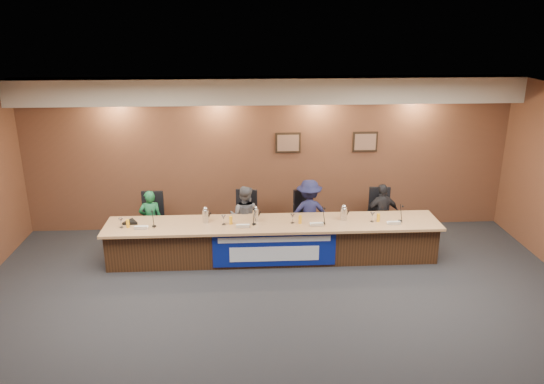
{
  "coord_description": "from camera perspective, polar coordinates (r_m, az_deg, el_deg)",
  "views": [
    {
      "loc": [
        -0.53,
        -6.6,
        4.4
      ],
      "look_at": [
        -0.01,
        2.52,
        1.28
      ],
      "focal_mm": 35.0,
      "sensor_mm": 36.0,
      "label": 1
    }
  ],
  "objects": [
    {
      "name": "microphone_b",
      "position": [
        9.6,
        -1.95,
        -3.46
      ],
      "size": [
        0.07,
        0.07,
        0.02
      ],
      "primitive_type": "cylinder",
      "color": "black",
      "rests_on": "dais_top"
    },
    {
      "name": "nameplate_c",
      "position": [
        9.52,
        4.86,
        -3.49
      ],
      "size": [
        0.24,
        0.08,
        0.1
      ],
      "primitive_type": "cube",
      "rotation": [
        0.31,
        0.0,
        0.0
      ],
      "color": "white",
      "rests_on": "dais_top"
    },
    {
      "name": "panelist_d",
      "position": [
        10.66,
        11.72,
        -2.35
      ],
      "size": [
        0.77,
        0.42,
        1.24
      ],
      "primitive_type": "imported",
      "rotation": [
        0.0,
        0.0,
        3.31
      ],
      "color": "black",
      "rests_on": "floor"
    },
    {
      "name": "microphone_d",
      "position": [
        10.02,
        13.59,
        -3.03
      ],
      "size": [
        0.07,
        0.07,
        0.02
      ],
      "primitive_type": "cylinder",
      "color": "black",
      "rests_on": "dais_top"
    },
    {
      "name": "wall_photo_left",
      "position": [
        10.92,
        1.73,
        5.32
      ],
      "size": [
        0.52,
        0.04,
        0.42
      ],
      "primitive_type": "cube",
      "color": "black",
      "rests_on": "wall_back"
    },
    {
      "name": "water_glass_d",
      "position": [
        9.86,
        10.73,
        -2.67
      ],
      "size": [
        0.08,
        0.08,
        0.18
      ],
      "primitive_type": "cylinder",
      "color": "silver",
      "rests_on": "dais_top"
    },
    {
      "name": "floor",
      "position": [
        7.95,
        1.16,
        -14.76
      ],
      "size": [
        10.0,
        10.0,
        0.0
      ],
      "primitive_type": "plane",
      "color": "black",
      "rests_on": "ground"
    },
    {
      "name": "ceiling",
      "position": [
        6.73,
        1.34,
        8.57
      ],
      "size": [
        10.0,
        8.0,
        0.04
      ],
      "primitive_type": "cube",
      "color": "silver",
      "rests_on": "wall_back"
    },
    {
      "name": "soffit",
      "position": [
        10.47,
        -0.32,
        10.87
      ],
      "size": [
        10.0,
        0.5,
        0.5
      ],
      "primitive_type": "cube",
      "color": "beige",
      "rests_on": "wall_back"
    },
    {
      "name": "panelist_b",
      "position": [
        10.31,
        -2.95,
        -2.68
      ],
      "size": [
        0.71,
        0.62,
        1.25
      ],
      "primitive_type": "imported",
      "rotation": [
        0.0,
        0.0,
        2.86
      ],
      "color": "#55555A",
      "rests_on": "floor"
    },
    {
      "name": "microphone_a",
      "position": [
        9.73,
        -12.57,
        -3.61
      ],
      "size": [
        0.07,
        0.07,
        0.02
      ],
      "primitive_type": "cylinder",
      "color": "black",
      "rests_on": "dais_top"
    },
    {
      "name": "office_chair_c",
      "position": [
        10.53,
        3.9,
        -3.06
      ],
      "size": [
        0.62,
        0.62,
        0.08
      ],
      "primitive_type": "cube",
      "rotation": [
        0.0,
        0.0,
        0.38
      ],
      "color": "black",
      "rests_on": "floor"
    },
    {
      "name": "dais_body",
      "position": [
        9.89,
        0.11,
        -5.35
      ],
      "size": [
        6.0,
        0.8,
        0.7
      ],
      "primitive_type": "cube",
      "color": "#392111",
      "rests_on": "floor"
    },
    {
      "name": "banner_text_upper",
      "position": [
        9.4,
        0.26,
        -5.13
      ],
      "size": [
        2.0,
        0.01,
        0.1
      ],
      "primitive_type": "cube",
      "color": "silver",
      "rests_on": "banner"
    },
    {
      "name": "speakerphone",
      "position": [
        9.98,
        -14.95,
        -3.15
      ],
      "size": [
        0.32,
        0.32,
        0.05
      ],
      "primitive_type": "cylinder",
      "color": "black",
      "rests_on": "dais_top"
    },
    {
      "name": "carafe_left",
      "position": [
        9.72,
        -7.16,
        -2.59
      ],
      "size": [
        0.12,
        0.12,
        0.24
      ],
      "primitive_type": "cylinder",
      "color": "silver",
      "rests_on": "dais_top"
    },
    {
      "name": "carafe_mid",
      "position": [
        9.7,
        -1.77,
        -2.5
      ],
      "size": [
        0.11,
        0.11,
        0.24
      ],
      "primitive_type": "cylinder",
      "color": "silver",
      "rests_on": "dais_top"
    },
    {
      "name": "juice_glass_d",
      "position": [
        9.9,
        11.37,
        -2.73
      ],
      "size": [
        0.06,
        0.06,
        0.15
      ],
      "primitive_type": "cylinder",
      "color": "#F8A918",
      "rests_on": "dais_top"
    },
    {
      "name": "juice_glass_c",
      "position": [
        9.63,
        3.04,
        -2.98
      ],
      "size": [
        0.06,
        0.06,
        0.15
      ],
      "primitive_type": "cylinder",
      "color": "#F8A918",
      "rests_on": "dais_top"
    },
    {
      "name": "office_chair_d",
      "position": [
        10.8,
        11.54,
        -2.84
      ],
      "size": [
        0.52,
        0.52,
        0.08
      ],
      "primitive_type": "cube",
      "rotation": [
        0.0,
        0.0,
        -0.08
      ],
      "color": "black",
      "rests_on": "floor"
    },
    {
      "name": "banner",
      "position": [
        9.5,
        0.26,
        -6.21
      ],
      "size": [
        2.2,
        0.02,
        0.65
      ],
      "primitive_type": "cube",
      "color": "navy",
      "rests_on": "dais_body"
    },
    {
      "name": "office_chair_a",
      "position": [
        10.61,
        -12.77,
        -3.34
      ],
      "size": [
        0.49,
        0.49,
        0.08
      ],
      "primitive_type": "cube",
      "rotation": [
        0.0,
        0.0,
        -0.02
      ],
      "color": "black",
      "rests_on": "floor"
    },
    {
      "name": "wall_photo_right",
      "position": [
        11.17,
        9.98,
        5.35
      ],
      "size": [
        0.52,
        0.04,
        0.42
      ],
      "primitive_type": "cube",
      "color": "black",
      "rests_on": "wall_back"
    },
    {
      "name": "nameplate_a",
      "position": [
        9.63,
        -13.94,
        -3.74
      ],
      "size": [
        0.24,
        0.08,
        0.1
      ],
      "primitive_type": "cube",
      "rotation": [
        0.31,
        0.0,
        0.0
      ],
      "color": "white",
      "rests_on": "dais_top"
    },
    {
      "name": "water_glass_a",
      "position": [
        9.8,
        -15.93,
        -3.22
      ],
      "size": [
        0.08,
        0.08,
        0.18
      ],
      "primitive_type": "cylinder",
      "color": "silver",
      "rests_on": "dais_top"
    },
    {
      "name": "carafe_right",
      "position": [
        9.85,
        7.73,
        -2.36
      ],
      "size": [
        0.12,
        0.12,
        0.24
      ],
      "primitive_type": "cylinder",
      "color": "silver",
      "rests_on": "dais_top"
    },
    {
      "name": "office_chair_b",
      "position": [
        10.46,
        -2.94,
        -3.21
      ],
      "size": [
        0.56,
        0.56,
        0.08
      ],
      "primitive_type": "cube",
      "rotation": [
        0.0,
        0.0,
        -0.19
      ],
      "color": "black",
      "rests_on": "floor"
    },
    {
      "name": "dais_top",
      "position": [
        9.69,
        0.13,
        -3.45
      ],
      "size": [
        6.1,
        0.95,
        0.05
      ],
      "primitive_type": "cube",
      "color": "#AC7C51",
      "rests_on": "dais_body"
    },
    {
      "name": "water_glass_b",
      "position": [
        9.6,
        -5.23,
        -3.01
      ],
      "size": [
        0.08,
        0.08,
        0.18
      ],
      "primitive_type": "cylinder",
      "color": "silver",
      "rests_on": "dais_top"
    },
    {
      "name": "juice_glass_b",
      "position": [
        9.62,
        -4.45,
        -3.05
      ],
      "size": [
        0.06,
        0.06,
        0.15
      ],
      "primitive_type": "cylinder",
      "color": "#F8A918",
      "rests_on": "dais_top"
    },
    {
      "name": "microphone_c",
      "position": [
        9.68,
        5.53,
        -3.35
      ],
      "size": [
        0.07,
        0.07,
        0.02
      ],
      "primitive_type": "cylinder",
      "color": "black",
      "rests_on": "dais_top"
    },
    {
      "name": "panelist_a",
      "position": [
        10.48,
        -12.9,
        -2.95
      ],
      "size": [
        0.48,
        0.36,
        1.19
      ],
      "primitive_type": "imported",
      "rotation": [
        0.0,
        0.0,
        3.32
      ],
      "color": "#15562E",
      "rests_on": "floor"
    },
    {
      "name": "nameplate_d",
      "position": [
        9.8,
        13.04,
        -3.26
      ],
      "size": [
        0.24,
        0.08,
        0.1
      ],
      "primitive_type": "cube",
      "rotation": [
        0.31,
        0.0,
        0.0
      ],
      "color": "white",
      "rests_on": "dais_top"
    },
    {
      "name": "panelist_c",
      "position": [
        10.37,
        3.99,
        -2.27
      ],
      "size": [
        0.89,
        0.54,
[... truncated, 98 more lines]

